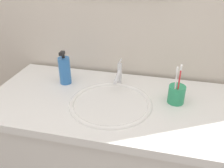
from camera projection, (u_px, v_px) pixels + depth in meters
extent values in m
cube|color=beige|center=(124.00, 17.00, 1.29)|extent=(2.41, 0.04, 2.40)
cube|color=silver|center=(110.00, 166.00, 1.38)|extent=(1.16, 0.56, 0.84)
cube|color=white|center=(109.00, 103.00, 1.16)|extent=(1.21, 0.59, 0.04)
ellipsoid|color=white|center=(111.00, 111.00, 1.15)|extent=(0.34, 0.34, 0.09)
torus|color=white|center=(111.00, 103.00, 1.12)|extent=(0.40, 0.40, 0.02)
cylinder|color=#595B60|center=(111.00, 118.00, 1.17)|extent=(0.03, 0.03, 0.01)
cylinder|color=silver|center=(120.00, 74.00, 1.27)|extent=(0.02, 0.02, 0.12)
cylinder|color=silver|center=(117.00, 77.00, 1.22)|extent=(0.02, 0.11, 0.04)
cylinder|color=silver|center=(120.00, 61.00, 1.25)|extent=(0.01, 0.05, 0.01)
cylinder|color=#2D9966|center=(176.00, 94.00, 1.11)|extent=(0.08, 0.08, 0.09)
cylinder|color=white|center=(175.00, 87.00, 1.07)|extent=(0.01, 0.04, 0.19)
cube|color=white|center=(177.00, 70.00, 1.01)|extent=(0.01, 0.02, 0.03)
cylinder|color=red|center=(178.00, 86.00, 1.06)|extent=(0.01, 0.03, 0.20)
cube|color=white|center=(181.00, 68.00, 1.00)|extent=(0.01, 0.02, 0.03)
cylinder|color=#3372BF|center=(65.00, 71.00, 1.27)|extent=(0.06, 0.06, 0.15)
cylinder|color=black|center=(63.00, 56.00, 1.23)|extent=(0.02, 0.02, 0.02)
cube|color=black|center=(62.00, 53.00, 1.21)|extent=(0.02, 0.04, 0.02)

